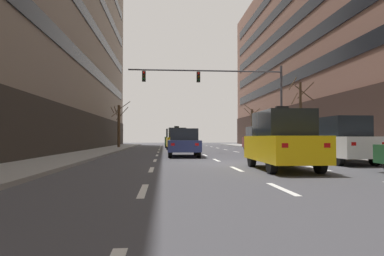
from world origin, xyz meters
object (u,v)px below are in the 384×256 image
at_px(taxi_driving_2, 177,139).
at_px(street_tree_0, 300,113).
at_px(car_parked_2, 284,143).
at_px(street_tree_2, 252,126).
at_px(car_driving_1, 174,138).
at_px(car_parked_3, 258,139).
at_px(traffic_signal_0, 229,88).
at_px(car_driving_0, 184,143).
at_px(street_tree_1, 119,125).
at_px(pedestrian_1, 308,138).
at_px(car_parked_1, 340,140).
at_px(taxi_driving_3, 282,141).

height_order(taxi_driving_2, street_tree_0, street_tree_0).
xyz_separation_m(car_parked_2, street_tree_2, (2.28, 17.08, 1.75)).
distance_m(car_driving_1, car_parked_3, 12.97).
relative_size(traffic_signal_0, street_tree_2, 2.53).
bearing_deg(car_driving_0, traffic_signal_0, 55.23).
bearing_deg(car_driving_1, traffic_signal_0, -72.07).
relative_size(car_driving_0, taxi_driving_2, 1.08).
xyz_separation_m(car_driving_1, traffic_signal_0, (4.09, -12.64, 4.14)).
bearing_deg(street_tree_0, car_parked_3, 122.08).
distance_m(taxi_driving_2, car_parked_3, 7.55).
height_order(traffic_signal_0, street_tree_1, traffic_signal_0).
bearing_deg(car_driving_1, pedestrian_1, -61.48).
bearing_deg(street_tree_1, car_driving_0, -68.96).
xyz_separation_m(car_parked_1, street_tree_0, (2.27, 10.05, 1.98)).
xyz_separation_m(street_tree_0, street_tree_2, (0.01, 14.39, -0.47)).
relative_size(traffic_signal_0, street_tree_1, 2.48).
bearing_deg(taxi_driving_2, pedestrian_1, -43.71).
xyz_separation_m(taxi_driving_3, car_parked_3, (3.76, 16.52, -0.03)).
height_order(taxi_driving_3, pedestrian_1, taxi_driving_3).
relative_size(car_driving_1, car_parked_1, 1.03).
xyz_separation_m(taxi_driving_2, street_tree_0, (9.24, -6.51, 2.01)).
distance_m(taxi_driving_2, street_tree_0, 11.48).
distance_m(taxi_driving_3, street_tree_2, 28.00).
bearing_deg(taxi_driving_2, traffic_signal_0, -48.96).
relative_size(taxi_driving_2, car_parked_1, 0.98).
height_order(traffic_signal_0, pedestrian_1, traffic_signal_0).
bearing_deg(car_parked_3, taxi_driving_3, -102.83).
distance_m(car_driving_0, street_tree_0, 10.16).
bearing_deg(car_driving_0, taxi_driving_3, -71.00).
bearing_deg(street_tree_0, street_tree_1, 141.53).
bearing_deg(car_parked_3, traffic_signal_0, -149.37).
relative_size(taxi_driving_2, street_tree_1, 0.86).
bearing_deg(car_driving_1, car_parked_3, -57.19).
bearing_deg(traffic_signal_0, car_driving_1, 107.93).
bearing_deg(car_parked_2, car_driving_0, -170.70).
height_order(car_driving_1, traffic_signal_0, traffic_signal_0).
bearing_deg(car_parked_1, taxi_driving_3, -142.78).
bearing_deg(car_driving_1, taxi_driving_2, -89.60).
height_order(street_tree_0, street_tree_2, street_tree_0).
distance_m(car_parked_2, street_tree_0, 4.16).
relative_size(car_driving_0, street_tree_2, 0.95).
bearing_deg(car_parked_3, taxi_driving_2, 157.46).
bearing_deg(street_tree_0, taxi_driving_2, 144.82).
bearing_deg(car_parked_1, car_driving_0, 137.89).
bearing_deg(taxi_driving_3, street_tree_1, 110.30).
distance_m(car_parked_1, traffic_signal_0, 12.97).
bearing_deg(street_tree_2, car_driving_1, 179.22).
xyz_separation_m(car_parked_2, traffic_signal_0, (-2.94, 4.57, 4.39)).
distance_m(traffic_signal_0, street_tree_0, 5.95).
height_order(car_parked_3, pedestrian_1, car_parked_3).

